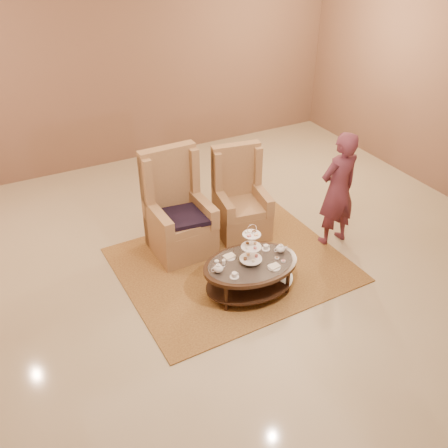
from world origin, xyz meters
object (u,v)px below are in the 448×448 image
tea_table (250,268)px  armchair_right (240,205)px  armchair_left (178,218)px  person (338,190)px

tea_table → armchair_right: size_ratio=0.97×
tea_table → armchair_left: (-0.39, 1.23, 0.12)m
armchair_right → person: (0.99, -0.82, 0.38)m
armchair_left → person: person is taller
armchair_left → tea_table: bearing=-74.0°
armchair_left → person: size_ratio=0.87×
armchair_left → armchair_right: (0.93, -0.01, -0.05)m
armchair_right → person: bearing=-30.3°
tea_table → armchair_right: bearing=71.0°
armchair_left → armchair_right: armchair_left is taller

